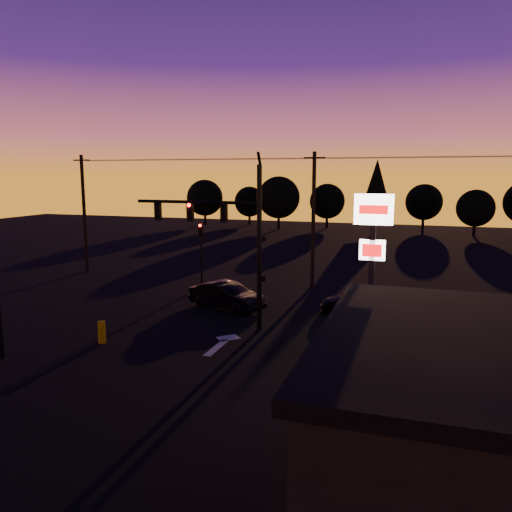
# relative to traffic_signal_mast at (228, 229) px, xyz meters

# --- Properties ---
(ground) EXTENTS (120.00, 120.00, 0.00)m
(ground) POSITION_rel_traffic_signal_mast_xyz_m (0.10, -3.99, -4.94)
(ground) COLOR black
(ground) RESTS_ON ground
(lane_arrow) EXTENTS (1.20, 3.10, 0.01)m
(lane_arrow) POSITION_rel_traffic_signal_mast_xyz_m (0.60, -2.33, -4.93)
(lane_arrow) COLOR beige
(lane_arrow) RESTS_ON ground
(traffic_signal_mast) EXTENTS (6.79, 0.52, 8.58)m
(traffic_signal_mast) POSITION_rel_traffic_signal_mast_xyz_m (0.00, 0.00, 0.00)
(traffic_signal_mast) COLOR black
(traffic_signal_mast) RESTS_ON ground
(secondary_signal) EXTENTS (0.30, 0.31, 4.35)m
(secondary_signal) POSITION_rel_traffic_signal_mast_xyz_m (-4.90, 7.49, -2.07)
(secondary_signal) COLOR black
(secondary_signal) RESTS_ON ground
(pylon_sign) EXTENTS (1.50, 0.28, 6.80)m
(pylon_sign) POSITION_rel_traffic_signal_mast_xyz_m (7.10, -2.49, -0.02)
(pylon_sign) COLOR black
(pylon_sign) RESTS_ON ground
(utility_pole_0) EXTENTS (1.40, 0.26, 9.00)m
(utility_pole_0) POSITION_rel_traffic_signal_mast_xyz_m (-15.90, 10.01, -0.34)
(utility_pole_0) COLOR black
(utility_pole_0) RESTS_ON ground
(utility_pole_1) EXTENTS (1.40, 0.26, 9.00)m
(utility_pole_1) POSITION_rel_traffic_signal_mast_xyz_m (2.10, 10.01, -0.34)
(utility_pole_1) COLOR black
(utility_pole_1) RESTS_ON ground
(power_wires) EXTENTS (36.00, 1.22, 0.07)m
(power_wires) POSITION_rel_traffic_signal_mast_xyz_m (2.10, 10.01, 3.63)
(power_wires) COLOR black
(power_wires) RESTS_ON ground
(bollard) EXTENTS (0.34, 0.34, 1.01)m
(bollard) POSITION_rel_traffic_signal_mast_xyz_m (-4.57, -4.04, -4.43)
(bollard) COLOR #DBB800
(bollard) RESTS_ON ground
(tree_0) EXTENTS (5.36, 5.36, 6.74)m
(tree_0) POSITION_rel_traffic_signal_mast_xyz_m (-21.90, 46.01, -0.88)
(tree_0) COLOR black
(tree_0) RESTS_ON ground
(tree_1) EXTENTS (4.54, 4.54, 5.71)m
(tree_1) POSITION_rel_traffic_signal_mast_xyz_m (-15.90, 49.01, -1.50)
(tree_1) COLOR black
(tree_1) RESTS_ON ground
(tree_2) EXTENTS (5.77, 5.78, 7.26)m
(tree_2) POSITION_rel_traffic_signal_mast_xyz_m (-9.90, 44.01, -0.57)
(tree_2) COLOR black
(tree_2) RESTS_ON ground
(tree_3) EXTENTS (4.95, 4.95, 6.22)m
(tree_3) POSITION_rel_traffic_signal_mast_xyz_m (-3.90, 48.01, -1.19)
(tree_3) COLOR black
(tree_3) RESTS_ON ground
(tree_4) EXTENTS (4.18, 4.18, 9.50)m
(tree_4) POSITION_rel_traffic_signal_mast_xyz_m (3.10, 45.01, 0.99)
(tree_4) COLOR black
(tree_4) RESTS_ON ground
(tree_5) EXTENTS (4.95, 4.95, 6.22)m
(tree_5) POSITION_rel_traffic_signal_mast_xyz_m (9.10, 50.01, -1.19)
(tree_5) COLOR black
(tree_5) RESTS_ON ground
(tree_6) EXTENTS (4.54, 4.54, 5.71)m
(tree_6) POSITION_rel_traffic_signal_mast_xyz_m (15.10, 44.01, -1.50)
(tree_6) COLOR black
(tree_6) RESTS_ON ground
(car_mid) EXTENTS (4.84, 2.98, 1.51)m
(car_mid) POSITION_rel_traffic_signal_mast_xyz_m (-1.38, 3.19, -4.18)
(car_mid) COLOR black
(car_mid) RESTS_ON ground
(car_right) EXTENTS (5.32, 2.86, 1.47)m
(car_right) POSITION_rel_traffic_signal_mast_xyz_m (6.33, 3.96, -4.20)
(car_right) COLOR black
(car_right) RESTS_ON ground
(suv_parked) EXTENTS (3.25, 5.78, 1.53)m
(suv_parked) POSITION_rel_traffic_signal_mast_xyz_m (9.98, -5.59, -4.17)
(suv_parked) COLOR black
(suv_parked) RESTS_ON ground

